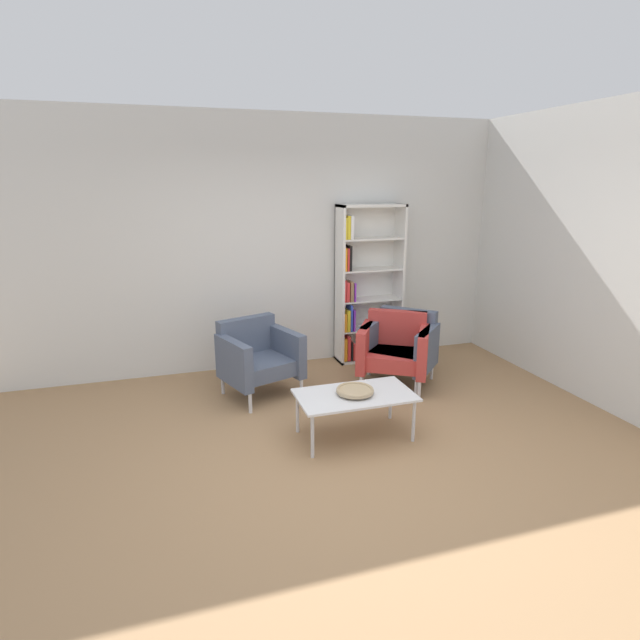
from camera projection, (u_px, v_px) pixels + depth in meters
name	position (u px, v px, depth m)	size (l,w,h in m)	color
ground_plane	(338.00, 463.00, 4.05)	(8.32, 8.32, 0.00)	#9E7751
plaster_back_panel	(269.00, 244.00, 5.94)	(6.40, 0.12, 2.90)	silver
plaster_right_partition	(592.00, 255.00, 5.05)	(0.12, 5.20, 2.90)	silver
bookshelf_tall	(363.00, 287.00, 6.21)	(0.80, 0.30, 1.90)	silver
coffee_table_low	(355.00, 397.00, 4.38)	(1.00, 0.56, 0.40)	silver
decorative_bowl	(355.00, 390.00, 4.37)	(0.32, 0.32, 0.05)	tan
armchair_by_bookshelf	(394.00, 348.00, 5.52)	(0.94, 0.92, 0.78)	#B73833
armchair_corner_red	(258.00, 356.00, 5.27)	(0.89, 0.85, 0.78)	#4C566B
armchair_near_window	(401.00, 346.00, 5.61)	(0.95, 0.95, 0.78)	#4C566B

